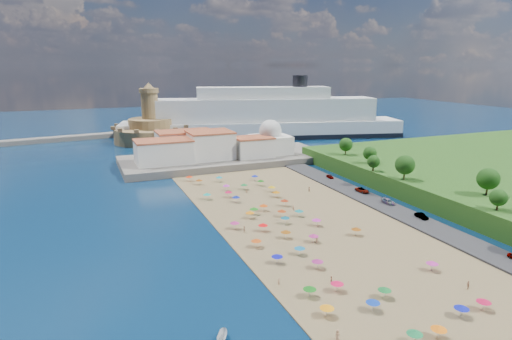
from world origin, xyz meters
name	(u,v)px	position (x,y,z in m)	size (l,w,h in m)	color
ground	(277,219)	(0.00, 0.00, 0.00)	(700.00, 700.00, 0.00)	#071938
terrace	(227,159)	(10.00, 73.00, 1.50)	(90.00, 36.00, 3.00)	#59544C
jetty	(162,149)	(-12.00, 108.00, 1.20)	(18.00, 70.00, 2.40)	#59544C
waterfront_buildings	(197,147)	(-3.05, 73.64, 7.88)	(57.00, 29.00, 11.00)	silver
domed_building	(270,140)	(30.00, 71.00, 8.97)	(16.00, 16.00, 15.00)	silver
fortress	(151,130)	(-12.00, 138.00, 6.68)	(40.00, 40.00, 32.40)	#94714A
cruise_ship	(263,119)	(51.48, 128.44, 10.63)	(164.95, 64.67, 35.88)	black
beach_parasols	(289,226)	(-1.90, -10.85, 2.15)	(32.24, 116.23, 2.20)	gray
beachgoers	(307,232)	(1.56, -13.79, 1.11)	(37.19, 78.39, 1.83)	tan
parked_cars	(385,200)	(36.00, -1.11, 1.39)	(2.95, 78.08, 1.44)	gray
hillside_trees	(433,172)	(48.87, -6.17, 10.23)	(16.97, 106.65, 7.93)	#382314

